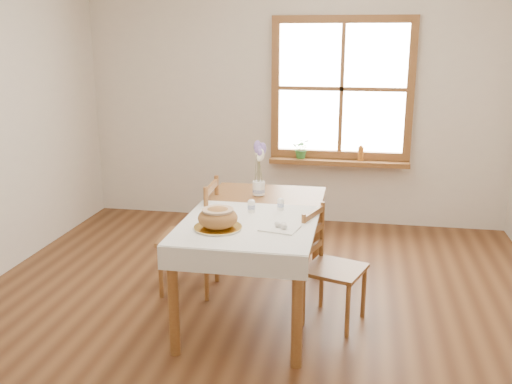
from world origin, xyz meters
TOP-DOWN VIEW (x-y plane):
  - ground at (0.00, 0.00)m, footprint 5.00×5.00m
  - room_walls at (0.00, 0.00)m, footprint 4.60×5.10m
  - window at (0.50, 2.47)m, footprint 1.46×0.08m
  - window_sill at (0.50, 2.40)m, footprint 1.46×0.20m
  - dining_table at (0.00, 0.30)m, footprint 0.90×1.60m
  - table_linen at (0.00, -0.00)m, footprint 0.91×0.99m
  - chair_left at (-0.58, 0.52)m, footprint 0.46×0.44m
  - chair_right at (0.58, 0.19)m, footprint 0.50×0.49m
  - bread_plate at (-0.17, -0.14)m, footprint 0.37×0.37m
  - bread_loaf at (-0.17, -0.14)m, footprint 0.26×0.26m
  - egg_napkin at (0.23, -0.07)m, footprint 0.27×0.24m
  - eggs at (0.23, -0.07)m, footprint 0.21×0.20m
  - salt_shaker at (-0.02, 0.25)m, footprint 0.06×0.06m
  - pepper_shaker at (0.17, 0.35)m, footprint 0.05×0.05m
  - flower_vase at (-0.06, 0.73)m, footprint 0.11×0.11m
  - lavender_bouquet at (-0.06, 0.73)m, footprint 0.17×0.17m
  - potted_plant at (0.11, 2.40)m, footprint 0.19×0.21m
  - amber_bottle at (0.73, 2.40)m, footprint 0.07×0.07m

SIDE VIEW (x-z plane):
  - ground at x=0.00m, z-range 0.00..0.00m
  - chair_right at x=0.58m, z-range 0.00..0.82m
  - chair_left at x=-0.58m, z-range 0.00..0.91m
  - dining_table at x=0.00m, z-range 0.29..1.04m
  - window_sill at x=0.50m, z-range 0.66..0.71m
  - table_linen at x=0.00m, z-range 0.75..0.76m
  - egg_napkin at x=0.23m, z-range 0.76..0.77m
  - bread_plate at x=-0.17m, z-range 0.76..0.78m
  - eggs at x=0.23m, z-range 0.77..0.81m
  - amber_bottle at x=0.73m, z-range 0.71..0.88m
  - potted_plant at x=0.11m, z-range 0.71..0.88m
  - flower_vase at x=-0.06m, z-range 0.75..0.86m
  - pepper_shaker at x=0.17m, z-range 0.76..0.85m
  - salt_shaker at x=-0.02m, z-range 0.76..0.86m
  - bread_loaf at x=-0.17m, z-range 0.78..0.92m
  - lavender_bouquet at x=-0.06m, z-range 0.86..1.18m
  - window at x=0.50m, z-range 0.72..2.18m
  - room_walls at x=0.00m, z-range 0.38..3.03m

